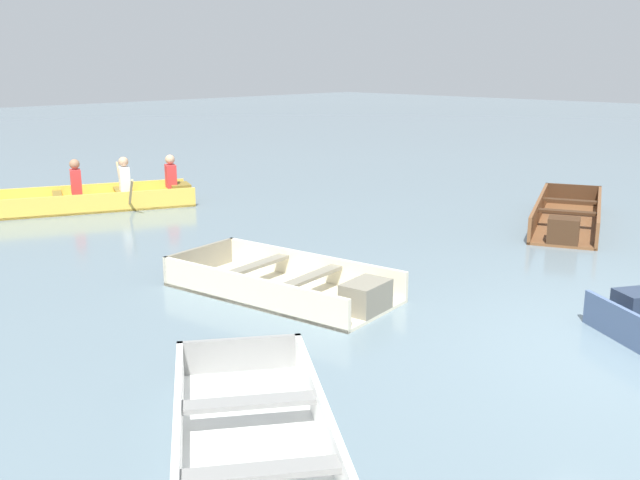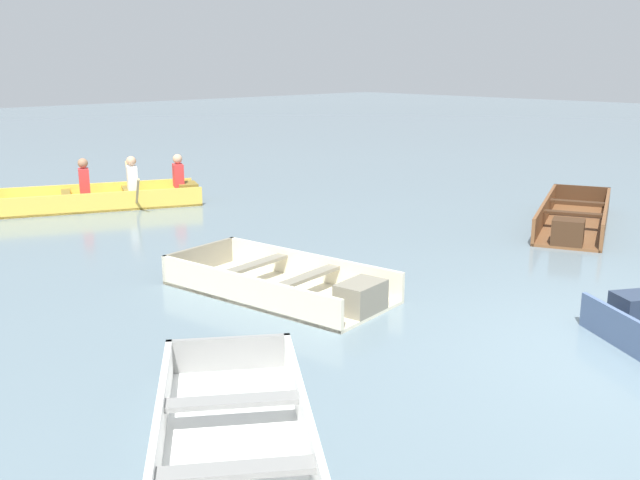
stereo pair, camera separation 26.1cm
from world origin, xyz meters
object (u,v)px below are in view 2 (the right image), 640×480
Objects in this scene: skiff_cream_near_moored at (288,285)px; rowboat_yellow_with_crew at (111,195)px; skiff_white_mid_moored at (235,463)px; skiff_wooden_brown_far_moored at (574,219)px.

skiff_cream_near_moored is 0.74× the size of rowboat_yellow_with_crew.
rowboat_yellow_with_crew is (3.84, 8.77, 0.08)m from skiff_white_mid_moored.
skiff_white_mid_moored is 8.54m from skiff_wooden_brown_far_moored.
skiff_white_mid_moored is 0.90× the size of skiff_wooden_brown_far_moored.
skiff_wooden_brown_far_moored reaches higher than skiff_white_mid_moored.
skiff_wooden_brown_far_moored reaches higher than skiff_cream_near_moored.
skiff_cream_near_moored reaches higher than skiff_white_mid_moored.
skiff_wooden_brown_far_moored is at bearing -6.73° from skiff_cream_near_moored.
skiff_wooden_brown_far_moored is 0.89× the size of rowboat_yellow_with_crew.
skiff_cream_near_moored is 6.33m from rowboat_yellow_with_crew.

